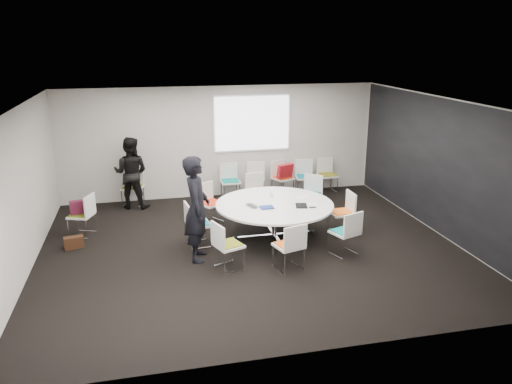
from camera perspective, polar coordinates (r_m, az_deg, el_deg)
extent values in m
cube|color=black|center=(9.83, -0.62, -6.44)|extent=(8.00, 7.00, 0.04)
cube|color=white|center=(9.07, -0.68, 10.21)|extent=(8.00, 7.00, 0.04)
cube|color=beige|center=(12.72, -4.02, 5.74)|extent=(8.00, 0.04, 2.80)
cube|color=beige|center=(6.16, 6.35, -7.16)|extent=(8.00, 0.04, 2.80)
cube|color=beige|center=(9.40, -25.35, -0.08)|extent=(0.04, 7.00, 2.80)
cube|color=beige|center=(10.90, 20.50, 2.72)|extent=(0.04, 7.00, 2.80)
cube|color=black|center=(10.89, 20.36, 2.72)|extent=(0.01, 6.94, 2.74)
cube|color=silver|center=(10.30, 2.08, -4.96)|extent=(0.90, 0.90, 0.08)
cylinder|color=silver|center=(10.18, 2.10, -3.27)|extent=(0.10, 0.10, 0.65)
cylinder|color=white|center=(10.06, 2.12, -1.43)|extent=(2.38, 2.38, 0.04)
cube|color=white|center=(12.73, -0.43, 7.85)|extent=(1.90, 0.03, 1.35)
cube|color=silver|center=(10.60, 9.63, -3.55)|extent=(0.43, 0.43, 0.42)
cube|color=white|center=(10.52, 9.69, -2.38)|extent=(0.45, 0.47, 0.04)
cube|color=orange|center=(10.51, 9.70, -2.22)|extent=(0.39, 0.41, 0.03)
cube|color=white|center=(10.53, 10.80, -1.10)|extent=(0.05, 0.46, 0.42)
cube|color=silver|center=(11.68, 6.16, -1.42)|extent=(0.59, 0.59, 0.42)
cube|color=white|center=(11.61, 6.20, -0.34)|extent=(0.63, 0.63, 0.04)
cube|color=#0A5F83|center=(11.60, 6.20, -0.20)|extent=(0.55, 0.55, 0.03)
cube|color=white|center=(11.73, 6.59, 1.01)|extent=(0.38, 0.32, 0.42)
cube|color=silver|center=(11.77, 0.17, -1.17)|extent=(0.48, 0.48, 0.42)
cube|color=white|center=(11.70, 0.17, -0.11)|extent=(0.52, 0.50, 0.04)
cube|color=brown|center=(11.69, 0.17, 0.03)|extent=(0.45, 0.43, 0.03)
cube|color=white|center=(11.82, -0.20, 1.24)|extent=(0.46, 0.10, 0.42)
cube|color=silver|center=(11.07, -5.13, -2.45)|extent=(0.58, 0.58, 0.42)
cube|color=white|center=(11.00, -5.16, -1.33)|extent=(0.62, 0.62, 0.04)
cube|color=red|center=(10.99, -5.17, -1.18)|extent=(0.54, 0.53, 0.03)
cube|color=white|center=(11.08, -5.89, 0.05)|extent=(0.41, 0.27, 0.42)
cube|color=silver|center=(9.91, -6.56, -4.92)|extent=(0.47, 0.47, 0.42)
cube|color=white|center=(9.83, -6.61, -3.68)|extent=(0.50, 0.51, 0.04)
cube|color=#096A80|center=(9.82, -6.62, -3.51)|extent=(0.43, 0.45, 0.03)
cube|color=white|center=(9.71, -7.86, -2.55)|extent=(0.09, 0.46, 0.42)
cube|color=silver|center=(8.91, -3.12, -7.47)|extent=(0.54, 0.54, 0.42)
cube|color=white|center=(8.82, -3.15, -6.11)|extent=(0.57, 0.58, 0.04)
cube|color=olive|center=(8.81, -3.15, -5.93)|extent=(0.50, 0.51, 0.03)
cube|color=white|center=(8.63, -4.38, -5.00)|extent=(0.19, 0.44, 0.42)
cube|color=silver|center=(8.90, 3.72, -7.51)|extent=(0.52, 0.52, 0.42)
cube|color=white|center=(8.81, 3.75, -6.15)|extent=(0.56, 0.55, 0.04)
cube|color=#E25517|center=(8.80, 3.76, -5.97)|extent=(0.49, 0.48, 0.03)
cube|color=white|center=(8.56, 4.54, -5.22)|extent=(0.45, 0.16, 0.42)
cube|color=silver|center=(9.60, 10.02, -5.85)|extent=(0.54, 0.54, 0.42)
cube|color=white|center=(9.51, 10.09, -4.57)|extent=(0.59, 0.58, 0.04)
cube|color=#087A7F|center=(9.50, 10.10, -4.41)|extent=(0.51, 0.50, 0.03)
cube|color=white|center=(9.29, 11.06, -3.65)|extent=(0.44, 0.20, 0.42)
cube|color=silver|center=(12.68, -2.94, 0.17)|extent=(0.43, 0.43, 0.42)
cube|color=white|center=(12.61, -2.95, 1.16)|extent=(0.47, 0.45, 0.04)
cube|color=#097C76|center=(12.60, -2.96, 1.30)|extent=(0.41, 0.39, 0.03)
cube|color=white|center=(12.75, -3.16, 2.41)|extent=(0.46, 0.05, 0.42)
cube|color=silver|center=(12.81, -0.09, 0.37)|extent=(0.52, 0.52, 0.42)
cube|color=white|center=(12.74, -0.09, 1.36)|extent=(0.57, 0.55, 0.04)
cube|color=#626C16|center=(12.73, -0.09, 1.49)|extent=(0.49, 0.48, 0.03)
cube|color=white|center=(12.88, -0.03, 2.60)|extent=(0.45, 0.16, 0.42)
cube|color=silver|center=(12.98, 3.07, 0.58)|extent=(0.56, 0.56, 0.42)
cube|color=white|center=(12.92, 3.08, 1.56)|extent=(0.60, 0.59, 0.04)
cube|color=#E04111|center=(12.91, 3.08, 1.68)|extent=(0.52, 0.51, 0.03)
cube|color=white|center=(13.01, 2.50, 2.73)|extent=(0.43, 0.22, 0.42)
cube|color=silver|center=(13.12, 5.56, 0.71)|extent=(0.49, 0.49, 0.42)
cube|color=white|center=(13.06, 5.59, 1.67)|extent=(0.53, 0.52, 0.04)
cube|color=#08687E|center=(13.05, 5.60, 1.80)|extent=(0.46, 0.45, 0.03)
cube|color=white|center=(13.20, 5.50, 2.88)|extent=(0.46, 0.12, 0.42)
cube|color=silver|center=(13.36, 8.15, 0.91)|extent=(0.45, 0.45, 0.42)
cube|color=white|center=(13.30, 8.19, 1.86)|extent=(0.49, 0.47, 0.04)
cube|color=olive|center=(13.29, 8.20, 1.99)|extent=(0.42, 0.40, 0.03)
cube|color=white|center=(13.42, 7.87, 3.04)|extent=(0.46, 0.06, 0.42)
cube|color=silver|center=(10.93, -19.23, -3.66)|extent=(0.54, 0.54, 0.42)
cube|color=white|center=(10.85, -19.35, -2.53)|extent=(0.57, 0.59, 0.04)
cube|color=#617616|center=(10.84, -19.37, -2.38)|extent=(0.50, 0.51, 0.03)
cube|color=white|center=(10.69, -18.47, -1.43)|extent=(0.20, 0.44, 0.42)
cube|color=silver|center=(12.52, -13.88, -0.55)|extent=(0.54, 0.54, 0.42)
cube|color=white|center=(12.46, -13.96, 0.46)|extent=(0.58, 0.57, 0.04)
cube|color=#6E6616|center=(12.45, -13.97, 0.59)|extent=(0.51, 0.50, 0.03)
cube|color=white|center=(12.58, -13.69, 1.74)|extent=(0.44, 0.19, 0.42)
imported|color=black|center=(9.07, -6.78, -1.90)|extent=(0.58, 0.78, 1.95)
imported|color=black|center=(12.20, -14.11, 2.15)|extent=(0.99, 0.87, 1.72)
imported|color=#333338|center=(9.90, -0.23, -1.55)|extent=(0.29, 0.35, 0.02)
cube|color=silver|center=(9.94, -1.26, -0.75)|extent=(0.07, 0.30, 0.22)
cube|color=black|center=(9.93, 5.20, -1.56)|extent=(0.28, 0.34, 0.02)
cube|color=navy|center=(9.79, 1.24, -1.76)|extent=(0.26, 0.20, 0.03)
cube|color=white|center=(10.49, 5.18, -0.57)|extent=(0.36, 0.36, 0.00)
cube|color=silver|center=(10.07, 6.23, -1.37)|extent=(0.30, 0.21, 0.00)
cylinder|color=white|center=(10.47, 1.76, -0.30)|extent=(0.08, 0.08, 0.09)
cube|color=black|center=(9.87, 6.48, -1.76)|extent=(0.14, 0.08, 0.01)
cube|color=#51152A|center=(10.80, -19.45, -1.63)|extent=(0.42, 0.24, 0.28)
cube|color=#351E11|center=(10.36, -20.10, -5.44)|extent=(0.39, 0.23, 0.24)
cube|color=#AA141D|center=(12.65, 3.36, 2.44)|extent=(0.47, 0.32, 0.36)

